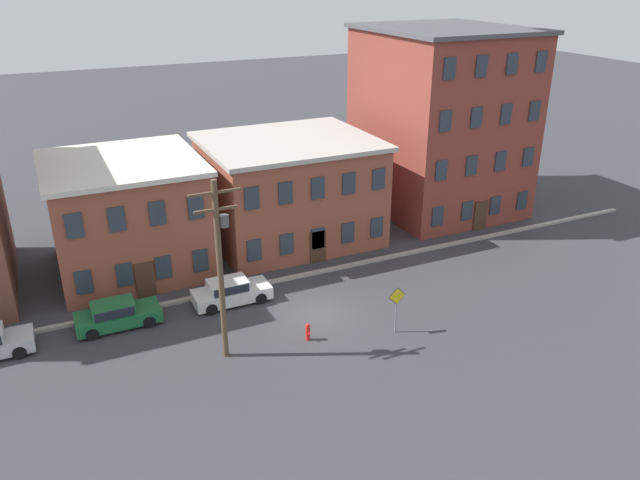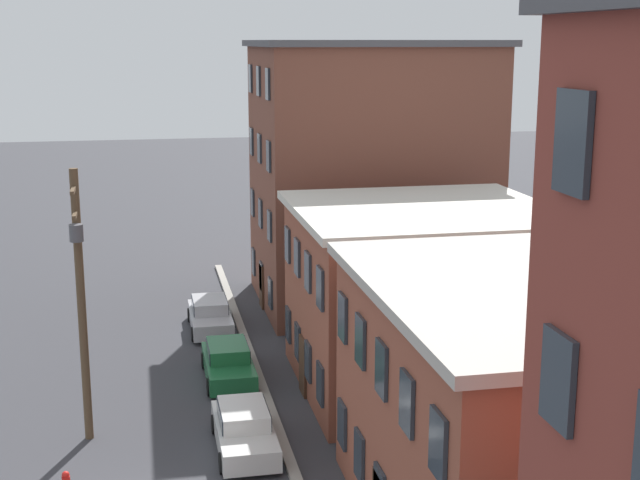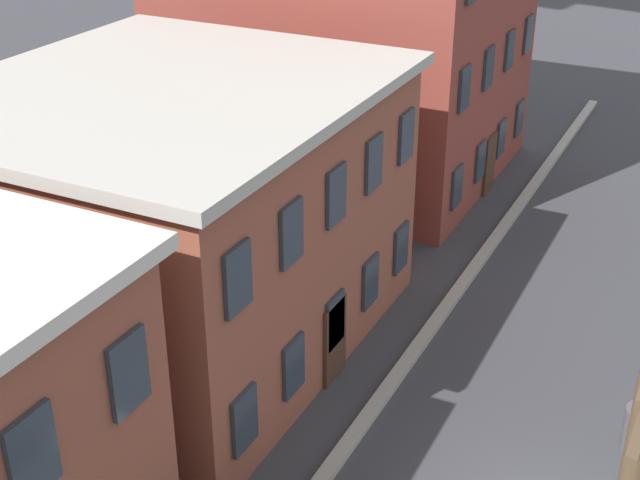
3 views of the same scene
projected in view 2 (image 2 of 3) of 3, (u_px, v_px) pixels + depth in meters
name	position (u px, v px, depth m)	size (l,w,h in m)	color
apartment_corner	(369.00, 174.00, 44.30)	(9.77, 11.33, 13.09)	brown
apartment_midblock	(421.00, 297.00, 33.82)	(9.28, 9.58, 7.04)	brown
apartment_far	(554.00, 412.00, 23.33)	(11.32, 9.82, 7.08)	brown
car_silver	(210.00, 314.00, 41.02)	(4.40, 1.92, 1.43)	#B7B7BC
car_green	(228.00, 361.00, 35.01)	(4.40, 1.92, 1.43)	#1E6638
car_white	(244.00, 427.00, 28.98)	(4.40, 1.92, 1.43)	silver
utility_pole	(81.00, 291.00, 28.78)	(2.40, 0.44, 9.14)	brown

